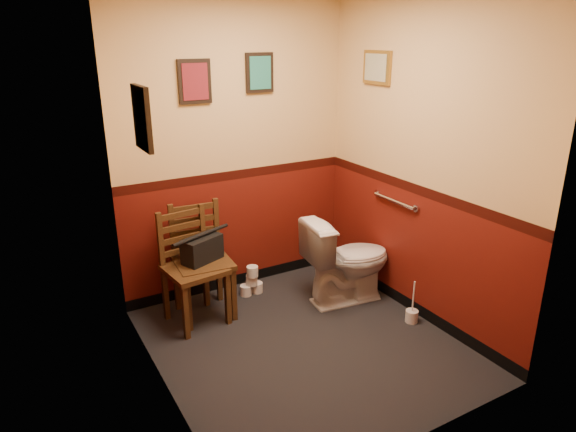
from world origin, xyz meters
The scene contains 16 objects.
floor centered at (0.00, 0.00, 0.00)m, with size 2.20×2.40×0.00m, color black.
wall_back centered at (0.00, 1.20, 1.35)m, with size 2.20×2.70×0.00m, color #5C140C.
wall_front centered at (0.00, -1.20, 1.35)m, with size 2.20×2.70×0.00m, color #5C140C.
wall_left centered at (-1.10, 0.00, 1.35)m, with size 2.40×2.70×0.00m, color #5C140C.
wall_right centered at (1.10, 0.00, 1.35)m, with size 2.40×2.70×0.00m, color #5C140C.
grab_bar centered at (1.07, 0.25, 0.95)m, with size 0.05×0.56×0.06m.
framed_print_back_a centered at (-0.35, 1.18, 1.95)m, with size 0.28×0.04×0.36m.
framed_print_back_b centered at (0.25, 1.18, 2.00)m, with size 0.26×0.04×0.34m.
framed_print_left centered at (-1.08, 0.10, 1.85)m, with size 0.04×0.30×0.38m.
framed_print_right centered at (1.08, 0.60, 2.05)m, with size 0.04×0.34×0.28m.
toilet centered at (0.72, 0.43, 0.39)m, with size 0.45×0.80×0.79m, color white.
toilet_brush centered at (0.97, -0.18, 0.06)m, with size 0.11×0.11×0.38m.
chair_left centered at (-0.61, 0.80, 0.48)m, with size 0.50×0.50×0.96m.
chair_right centered at (-0.50, 0.87, 0.49)m, with size 0.49×0.49×0.98m.
handbag centered at (-0.50, 0.83, 0.62)m, with size 0.38×0.29×0.25m.
tp_stack centered at (0.01, 0.95, 0.12)m, with size 0.22×0.14×0.29m.
Camera 1 is at (-1.85, -2.96, 2.32)m, focal length 32.00 mm.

